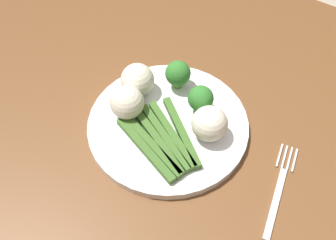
% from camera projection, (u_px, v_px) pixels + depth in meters
% --- Properties ---
extents(dining_table, '(1.32, 0.99, 0.76)m').
position_uv_depth(dining_table, '(193.00, 177.00, 0.68)').
color(dining_table, brown).
rests_on(dining_table, ground_plane).
extents(plate, '(0.27, 0.27, 0.01)m').
position_uv_depth(plate, '(168.00, 124.00, 0.62)').
color(plate, white).
rests_on(plate, dining_table).
extents(asparagus_bundle, '(0.16, 0.13, 0.01)m').
position_uv_depth(asparagus_bundle, '(162.00, 140.00, 0.59)').
color(asparagus_bundle, '#3D6626').
rests_on(asparagus_bundle, plate).
extents(broccoli_outer_edge, '(0.04, 0.04, 0.05)m').
position_uv_depth(broccoli_outer_edge, '(178.00, 74.00, 0.64)').
color(broccoli_outer_edge, '#609E3D').
rests_on(broccoli_outer_edge, plate).
extents(broccoli_front_left, '(0.04, 0.04, 0.05)m').
position_uv_depth(broccoli_front_left, '(201.00, 99.00, 0.61)').
color(broccoli_front_left, '#609E3D').
rests_on(broccoli_front_left, plate).
extents(cauliflower_right, '(0.06, 0.06, 0.06)m').
position_uv_depth(cauliflower_right, '(127.00, 102.00, 0.60)').
color(cauliflower_right, silver).
rests_on(cauliflower_right, plate).
extents(cauliflower_back_right, '(0.06, 0.06, 0.06)m').
position_uv_depth(cauliflower_back_right, '(209.00, 124.00, 0.58)').
color(cauliflower_back_right, white).
rests_on(cauliflower_back_right, plate).
extents(cauliflower_mid, '(0.06, 0.06, 0.06)m').
position_uv_depth(cauliflower_mid, '(137.00, 80.00, 0.63)').
color(cauliflower_mid, silver).
rests_on(cauliflower_mid, plate).
extents(fork, '(0.05, 0.17, 0.00)m').
position_uv_depth(fork, '(279.00, 188.00, 0.56)').
color(fork, silver).
rests_on(fork, dining_table).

